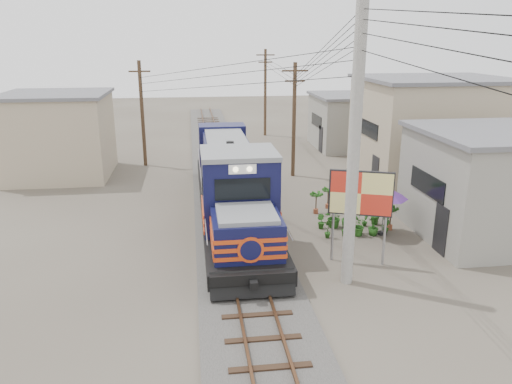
{
  "coord_description": "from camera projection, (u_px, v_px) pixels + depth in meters",
  "views": [
    {
      "loc": [
        -1.8,
        -16.05,
        8.32
      ],
      "look_at": [
        0.79,
        3.69,
        2.2
      ],
      "focal_mm": 35.0,
      "sensor_mm": 36.0,
      "label": 1
    }
  ],
  "objects": [
    {
      "name": "vendor",
      "position": [
        377.0,
        193.0,
        25.12
      ],
      "size": [
        0.69,
        0.49,
        1.76
      ],
      "primitive_type": "imported",
      "rotation": [
        0.0,
        0.0,
        3.26
      ],
      "color": "black",
      "rests_on": "ground"
    },
    {
      "name": "plant_nursery",
      "position": [
        351.0,
        221.0,
        22.49
      ],
      "size": [
        3.23,
        2.16,
        1.03
      ],
      "color": "#205117",
      "rests_on": "ground"
    },
    {
      "name": "ground",
      "position": [
        248.0,
        281.0,
        17.88
      ],
      "size": [
        120.0,
        120.0,
        0.0
      ],
      "primitive_type": "plane",
      "color": "#473F35",
      "rests_on": "ground"
    },
    {
      "name": "power_lines",
      "position": [
        223.0,
        56.0,
        23.69
      ],
      "size": [
        9.65,
        19.0,
        3.3
      ],
      "color": "black",
      "rests_on": "ground"
    },
    {
      "name": "market_umbrella",
      "position": [
        385.0,
        192.0,
        21.63
      ],
      "size": [
        2.59,
        2.59,
        2.21
      ],
      "rotation": [
        0.0,
        0.0,
        0.36
      ],
      "color": "black",
      "rests_on": "ground"
    },
    {
      "name": "ballast",
      "position": [
        227.0,
        196.0,
        27.34
      ],
      "size": [
        3.6,
        70.0,
        0.16
      ],
      "primitive_type": "cube",
      "color": "#595651",
      "rests_on": "ground"
    },
    {
      "name": "wooden_pole_left",
      "position": [
        142.0,
        112.0,
        33.24
      ],
      "size": [
        1.6,
        0.24,
        7.0
      ],
      "color": "#4C3826",
      "rests_on": "ground"
    },
    {
      "name": "shophouse_back",
      "position": [
        354.0,
        121.0,
        39.48
      ],
      "size": [
        6.3,
        6.3,
        4.2
      ],
      "color": "gray",
      "rests_on": "ground"
    },
    {
      "name": "billboard",
      "position": [
        361.0,
        196.0,
        18.62
      ],
      "size": [
        2.27,
        0.94,
        3.68
      ],
      "rotation": [
        0.0,
        0.0,
        -0.36
      ],
      "color": "#99999E",
      "rests_on": "ground"
    },
    {
      "name": "shophouse_left",
      "position": [
        59.0,
        135.0,
        31.03
      ],
      "size": [
        6.3,
        6.3,
        5.2
      ],
      "color": "tan",
      "rests_on": "ground"
    },
    {
      "name": "shophouse_front",
      "position": [
        504.0,
        184.0,
        21.46
      ],
      "size": [
        7.35,
        6.3,
        4.7
      ],
      "color": "gray",
      "rests_on": "ground"
    },
    {
      "name": "track",
      "position": [
        227.0,
        193.0,
        27.28
      ],
      "size": [
        1.15,
        70.0,
        0.12
      ],
      "color": "#51331E",
      "rests_on": "ground"
    },
    {
      "name": "locomotive",
      "position": [
        232.0,
        184.0,
        23.55
      ],
      "size": [
        2.99,
        16.29,
        4.04
      ],
      "color": "black",
      "rests_on": "ground"
    },
    {
      "name": "shophouse_mid",
      "position": [
        431.0,
        130.0,
        29.89
      ],
      "size": [
        8.4,
        7.35,
        6.2
      ],
      "color": "tan",
      "rests_on": "ground"
    },
    {
      "name": "wooden_pole_mid",
      "position": [
        294.0,
        118.0,
        30.63
      ],
      "size": [
        1.6,
        0.24,
        7.0
      ],
      "color": "#4C3826",
      "rests_on": "ground"
    },
    {
      "name": "wooden_pole_far",
      "position": [
        265.0,
        91.0,
        43.86
      ],
      "size": [
        1.6,
        0.24,
        7.5
      ],
      "color": "#4C3826",
      "rests_on": "ground"
    },
    {
      "name": "utility_pole_main",
      "position": [
        354.0,
        145.0,
        16.37
      ],
      "size": [
        0.4,
        0.4,
        10.0
      ],
      "color": "#9E9B93",
      "rests_on": "ground"
    }
  ]
}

